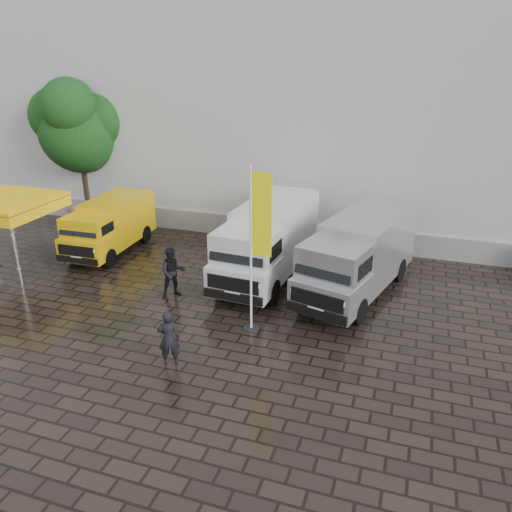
{
  "coord_description": "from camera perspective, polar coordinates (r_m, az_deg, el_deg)",
  "views": [
    {
      "loc": [
        4.19,
        -13.02,
        8.11
      ],
      "look_at": [
        -0.9,
        2.2,
        1.55
      ],
      "focal_mm": 35.0,
      "sensor_mm": 36.0,
      "label": 1
    }
  ],
  "objects": [
    {
      "name": "van_silver",
      "position": [
        18.0,
        11.59,
        -0.21
      ],
      "size": [
        3.67,
        6.67,
        2.75
      ],
      "primitive_type": null,
      "rotation": [
        0.0,
        0.0,
        -0.26
      ],
      "color": "#ABADB0",
      "rests_on": "ground"
    },
    {
      "name": "hall_plinth",
      "position": [
        22.42,
        11.76,
        1.9
      ],
      "size": [
        44.0,
        0.15,
        1.0
      ],
      "primitive_type": "cube",
      "color": "gray",
      "rests_on": "ground"
    },
    {
      "name": "exhibition_hall",
      "position": [
        29.18,
        14.81,
        17.39
      ],
      "size": [
        44.0,
        16.0,
        12.0
      ],
      "primitive_type": "cube",
      "color": "silver",
      "rests_on": "ground"
    },
    {
      "name": "van_white",
      "position": [
        18.96,
        1.37,
        1.49
      ],
      "size": [
        2.54,
        6.57,
        2.8
      ],
      "primitive_type": null,
      "rotation": [
        0.0,
        0.0,
        -0.06
      ],
      "color": "silver",
      "rests_on": "ground"
    },
    {
      "name": "person_front",
      "position": [
        14.11,
        -9.96,
        -9.23
      ],
      "size": [
        0.71,
        0.61,
        1.65
      ],
      "primitive_type": "imported",
      "rotation": [
        0.0,
        0.0,
        3.56
      ],
      "color": "black",
      "rests_on": "ground"
    },
    {
      "name": "flagpole",
      "position": [
        14.64,
        0.09,
        1.6
      ],
      "size": [
        0.88,
        0.5,
        5.25
      ],
      "color": "black",
      "rests_on": "ground"
    },
    {
      "name": "van_yellow",
      "position": [
        22.45,
        -16.38,
        3.17
      ],
      "size": [
        2.03,
        4.91,
        2.24
      ],
      "primitive_type": null,
      "rotation": [
        0.0,
        0.0,
        0.03
      ],
      "color": "#DDAA0B",
      "rests_on": "ground"
    },
    {
      "name": "canopy_tent",
      "position": [
        21.99,
        -26.67,
        5.48
      ],
      "size": [
        3.39,
        3.39,
        2.82
      ],
      "color": "silver",
      "rests_on": "ground"
    },
    {
      "name": "ground",
      "position": [
        15.9,
        0.56,
        -8.43
      ],
      "size": [
        120.0,
        120.0,
        0.0
      ],
      "primitive_type": "plane",
      "color": "black",
      "rests_on": "ground"
    },
    {
      "name": "tree",
      "position": [
        27.13,
        -19.4,
        13.87
      ],
      "size": [
        4.11,
        4.17,
        7.38
      ],
      "color": "black",
      "rests_on": "ground"
    },
    {
      "name": "person_tent",
      "position": [
        17.86,
        -9.48,
        -1.85
      ],
      "size": [
        1.12,
        1.08,
        1.83
      ],
      "primitive_type": "imported",
      "rotation": [
        0.0,
        0.0,
        0.63
      ],
      "color": "black",
      "rests_on": "ground"
    }
  ]
}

